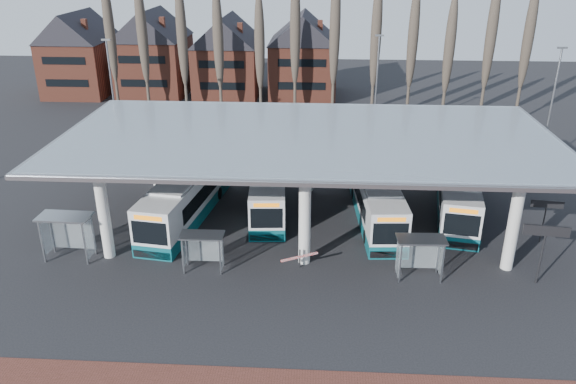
# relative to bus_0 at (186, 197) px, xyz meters

# --- Properties ---
(ground) EXTENTS (140.00, 140.00, 0.00)m
(ground) POSITION_rel_bus_0_xyz_m (8.39, -8.14, -1.57)
(ground) COLOR black
(ground) RESTS_ON ground
(station_canopy) EXTENTS (32.00, 16.00, 6.34)m
(station_canopy) POSITION_rel_bus_0_xyz_m (8.39, -0.14, 4.12)
(station_canopy) COLOR silver
(station_canopy) RESTS_ON ground
(poplar_row) EXTENTS (45.10, 1.10, 14.50)m
(poplar_row) POSITION_rel_bus_0_xyz_m (8.39, 24.86, 7.21)
(poplar_row) COLOR #473D33
(poplar_row) RESTS_ON ground
(townhouse_row) EXTENTS (36.80, 10.30, 12.25)m
(townhouse_row) POSITION_rel_bus_0_xyz_m (-7.36, 35.86, 4.37)
(townhouse_row) COLOR brown
(townhouse_row) RESTS_ON ground
(lamp_post_a) EXTENTS (0.80, 0.16, 10.17)m
(lamp_post_a) POSITION_rel_bus_0_xyz_m (-9.61, 13.86, 3.77)
(lamp_post_a) COLOR slate
(lamp_post_a) RESTS_ON ground
(lamp_post_b) EXTENTS (0.80, 0.16, 10.17)m
(lamp_post_b) POSITION_rel_bus_0_xyz_m (14.39, 17.86, 3.77)
(lamp_post_b) COLOR slate
(lamp_post_b) RESTS_ON ground
(lamp_post_c) EXTENTS (0.80, 0.16, 10.17)m
(lamp_post_c) POSITION_rel_bus_0_xyz_m (28.39, 11.86, 3.77)
(lamp_post_c) COLOR slate
(lamp_post_c) RESTS_ON ground
(bus_0) EXTENTS (4.22, 12.20, 3.32)m
(bus_0) POSITION_rel_bus_0_xyz_m (0.00, 0.00, 0.00)
(bus_0) COLOR silver
(bus_0) RESTS_ON ground
(bus_1) EXTENTS (3.12, 11.17, 3.07)m
(bus_1) POSITION_rel_bus_0_xyz_m (5.52, 2.27, -0.12)
(bus_1) COLOR silver
(bus_1) RESTS_ON ground
(bus_2) EXTENTS (3.19, 11.56, 3.18)m
(bus_2) POSITION_rel_bus_0_xyz_m (13.14, 0.69, -0.07)
(bus_2) COLOR silver
(bus_2) RESTS_ON ground
(bus_3) EXTENTS (4.39, 11.74, 3.19)m
(bus_3) POSITION_rel_bus_0_xyz_m (19.02, 2.07, -0.06)
(bus_3) COLOR silver
(bus_3) RESTS_ON ground
(shelter_0) EXTENTS (3.15, 1.66, 2.88)m
(shelter_0) POSITION_rel_bus_0_xyz_m (-5.88, -5.88, 0.53)
(shelter_0) COLOR gray
(shelter_0) RESTS_ON ground
(shelter_1) EXTENTS (2.53, 1.29, 2.34)m
(shelter_1) POSITION_rel_bus_0_xyz_m (2.51, -6.75, 0.13)
(shelter_1) COLOR gray
(shelter_1) RESTS_ON ground
(shelter_2) EXTENTS (2.78, 1.46, 2.55)m
(shelter_2) POSITION_rel_bus_0_xyz_m (14.98, -6.88, 0.29)
(shelter_2) COLOR gray
(shelter_2) RESTS_ON ground
(info_sign_0) EXTENTS (2.44, 0.42, 3.63)m
(info_sign_0) POSITION_rel_bus_0_xyz_m (21.61, -7.19, 1.48)
(info_sign_0) COLOR black
(info_sign_0) RESTS_ON ground
(info_sign_1) EXTENTS (1.97, 0.33, 2.93)m
(info_sign_1) POSITION_rel_bus_0_xyz_m (23.53, -2.23, 0.89)
(info_sign_1) COLOR black
(info_sign_1) RESTS_ON ground
(barrier) EXTENTS (2.14, 1.18, 1.18)m
(barrier) POSITION_rel_bus_0_xyz_m (8.15, -6.70, -0.65)
(barrier) COLOR black
(barrier) RESTS_ON ground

